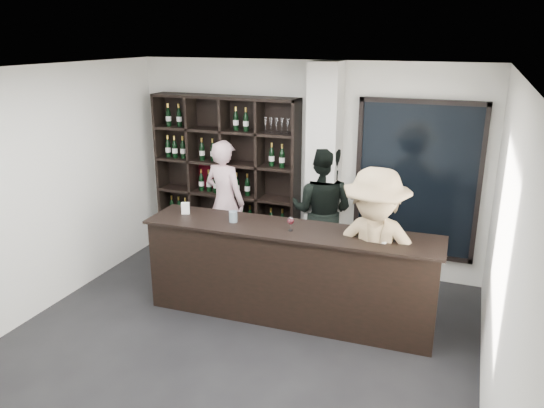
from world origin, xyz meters
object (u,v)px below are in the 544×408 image
at_px(taster_black, 322,212).
at_px(customer, 374,255).
at_px(wine_shelf, 226,178).
at_px(taster_pink, 225,201).
at_px(tasting_counter, 289,273).

distance_m(taster_black, customer, 1.65).
bearing_deg(customer, taster_black, 127.59).
bearing_deg(wine_shelf, customer, -31.53).
bearing_deg(taster_black, wine_shelf, -5.17).
relative_size(wine_shelf, taster_pink, 1.33).
distance_m(wine_shelf, taster_black, 1.55).
height_order(taster_pink, taster_black, taster_black).
xyz_separation_m(taster_pink, customer, (2.42, -1.35, 0.06)).
bearing_deg(taster_black, taster_pink, 1.05).
relative_size(taster_black, customer, 0.95).
xyz_separation_m(tasting_counter, customer, (0.97, -0.05, 0.40)).
xyz_separation_m(tasting_counter, taster_black, (0.02, 1.30, 0.35)).
bearing_deg(tasting_counter, customer, -4.49).
xyz_separation_m(taster_black, customer, (0.95, -1.35, 0.04)).
distance_m(wine_shelf, customer, 2.91).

